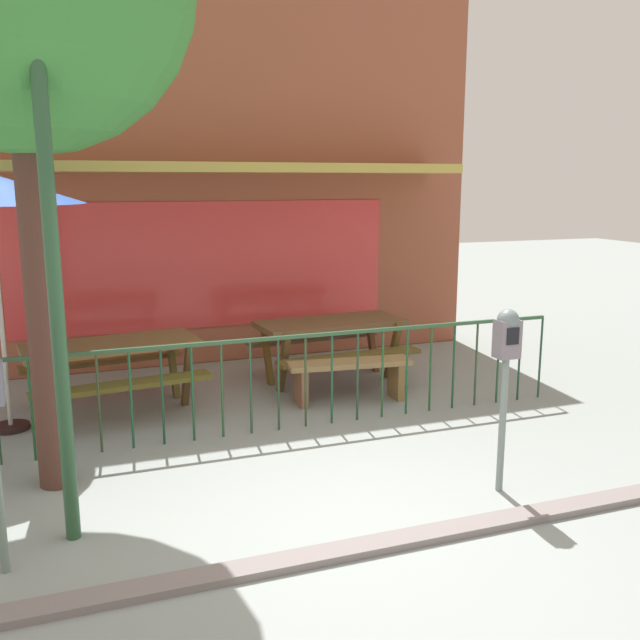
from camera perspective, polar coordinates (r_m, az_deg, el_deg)
The scene contains 9 objects.
ground at distance 5.33m, azimuth 1.44°, elevation -16.20°, with size 40.00×40.00×0.00m, color gray.
pub_storefront at distance 9.63m, azimuth -9.86°, elevation 12.54°, with size 7.81×1.50×5.41m.
patio_fence_front at distance 6.85m, azimuth -4.60°, elevation -3.94°, with size 6.58×0.04×0.97m.
picnic_table_left at distance 7.77m, azimuth -16.79°, elevation -2.93°, with size 1.97×1.60×0.79m.
picnic_table_right at distance 8.58m, azimuth 0.86°, elevation -1.10°, with size 1.90×1.50×0.79m.
patio_bench at distance 7.83m, azimuth 2.43°, elevation -4.28°, with size 1.43×0.46×0.48m.
parking_meter_far at distance 5.59m, azimuth 15.10°, elevation -2.56°, with size 0.18×0.17×1.50m.
street_lamp at distance 4.81m, azimuth -21.77°, elevation 13.08°, with size 0.28×0.28×4.12m.
curb_edge at distance 4.96m, azimuth 3.48°, elevation -18.48°, with size 10.93×0.20×0.11m, color slate.
Camera 1 is at (-1.74, -4.39, 2.47)m, focal length 38.86 mm.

